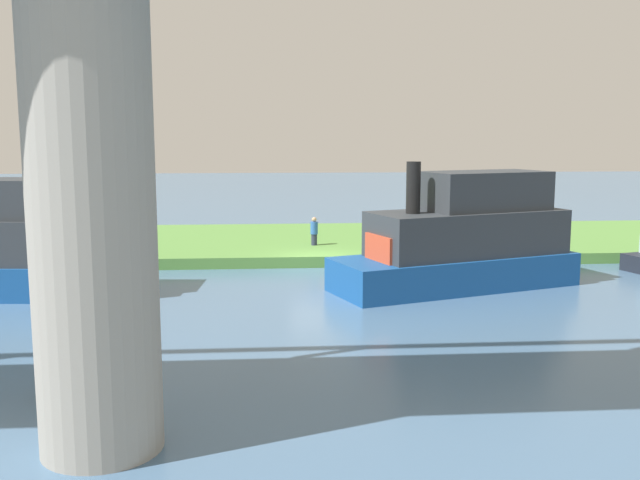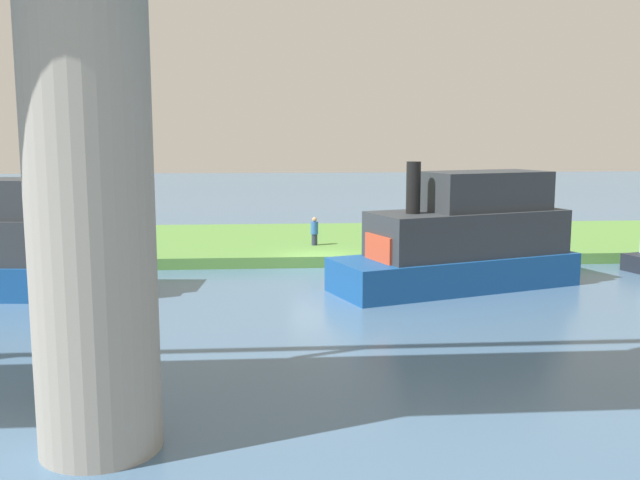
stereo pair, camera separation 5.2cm
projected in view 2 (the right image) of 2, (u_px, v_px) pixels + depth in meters
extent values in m
plane|color=#4C7093|center=(318.00, 268.00, 31.70)|extent=(160.00, 160.00, 0.00)
cube|color=#5B9342|center=(310.00, 242.00, 37.58)|extent=(80.00, 12.00, 0.50)
cylinder|color=#9E998E|center=(90.00, 187.00, 12.77)|extent=(2.27, 2.27, 9.91)
cylinder|color=#2D334C|center=(314.00, 240.00, 34.95)|extent=(0.29, 0.29, 0.55)
cylinder|color=blue|center=(314.00, 228.00, 34.87)|extent=(0.50, 0.50, 0.60)
sphere|color=tan|center=(314.00, 219.00, 34.81)|extent=(0.24, 0.24, 0.24)
cylinder|color=brown|center=(107.00, 244.00, 32.34)|extent=(0.20, 0.20, 0.92)
cube|color=#195199|center=(455.00, 272.00, 27.51)|extent=(10.10, 6.16, 1.28)
cube|color=#33383D|center=(467.00, 233.00, 27.51)|extent=(8.19, 5.23, 1.70)
cube|color=#33383D|center=(485.00, 191.00, 27.57)|extent=(5.32, 3.87, 1.49)
cylinder|color=black|center=(413.00, 188.00, 26.28)|extent=(0.53, 0.53, 1.92)
cube|color=#D84C2D|center=(397.00, 247.00, 26.34)|extent=(2.24, 2.37, 0.96)
cube|color=#195199|center=(8.00, 278.00, 26.41)|extent=(9.40, 3.81, 1.22)
cube|color=#33383D|center=(19.00, 240.00, 26.20)|extent=(7.55, 3.36, 1.63)
cube|color=#33383D|center=(36.00, 199.00, 25.97)|extent=(4.77, 2.70, 1.43)
sphere|color=orange|center=(52.00, 384.00, 16.26)|extent=(0.50, 0.50, 0.50)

